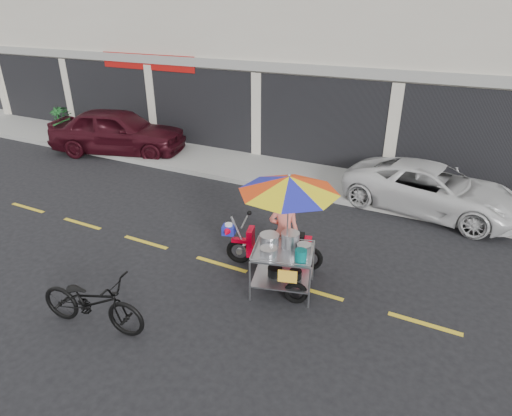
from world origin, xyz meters
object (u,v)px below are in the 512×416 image
at_px(maroon_sedan, 118,131).
at_px(near_bicycle, 92,301).
at_px(food_vendor_rig, 285,213).
at_px(white_pickup, 432,189).

bearing_deg(maroon_sedan, near_bicycle, -156.64).
bearing_deg(food_vendor_rig, maroon_sedan, 135.63).
bearing_deg(white_pickup, food_vendor_rig, 164.92).
xyz_separation_m(white_pickup, near_bicycle, (-4.33, -7.25, -0.11)).
bearing_deg(near_bicycle, food_vendor_rig, -48.86).
height_order(white_pickup, near_bicycle, white_pickup).
xyz_separation_m(near_bicycle, food_vendor_rig, (2.23, 2.64, 0.95)).
relative_size(white_pickup, near_bicycle, 2.29).
distance_m(maroon_sedan, food_vendor_rig, 9.70).
relative_size(maroon_sedan, food_vendor_rig, 1.80).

